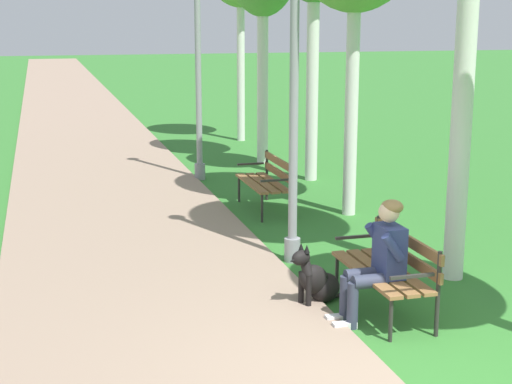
% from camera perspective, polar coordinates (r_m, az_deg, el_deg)
% --- Properties ---
extents(ground_plane, '(120.00, 120.00, 0.00)m').
position_cam_1_polar(ground_plane, '(6.90, 12.48, -13.31)').
color(ground_plane, '#33752D').
extents(paved_path, '(3.37, 60.00, 0.04)m').
position_cam_1_polar(paved_path, '(29.60, -13.51, 6.60)').
color(paved_path, gray).
rests_on(paved_path, ground).
extents(park_bench_near, '(0.55, 1.50, 0.85)m').
position_cam_1_polar(park_bench_near, '(8.08, 9.79, -5.33)').
color(park_bench_near, olive).
rests_on(park_bench_near, ground).
extents(park_bench_mid, '(0.55, 1.50, 0.85)m').
position_cam_1_polar(park_bench_mid, '(12.20, 0.90, 0.99)').
color(park_bench_mid, olive).
rests_on(park_bench_mid, ground).
extents(person_seated_on_near_bench, '(0.74, 0.49, 1.25)m').
position_cam_1_polar(person_seated_on_near_bench, '(7.79, 9.05, -4.71)').
color(person_seated_on_near_bench, '#33384C').
rests_on(person_seated_on_near_bench, ground).
extents(dog_black, '(0.79, 0.45, 0.71)m').
position_cam_1_polar(dog_black, '(8.31, 4.54, -6.52)').
color(dog_black, black).
rests_on(dog_black, ground).
extents(lamp_post_near, '(0.24, 0.24, 4.45)m').
position_cam_1_polar(lamp_post_near, '(9.34, 2.82, 8.45)').
color(lamp_post_near, gray).
rests_on(lamp_post_near, ground).
extents(lamp_post_mid, '(0.24, 0.24, 4.24)m').
position_cam_1_polar(lamp_post_mid, '(14.41, -4.28, 9.51)').
color(lamp_post_mid, gray).
rests_on(lamp_post_mid, ground).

